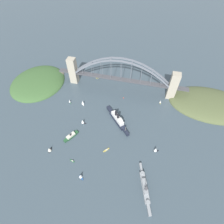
{
  "coord_description": "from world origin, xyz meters",
  "views": [
    {
      "loc": [
        -52.63,
        293.29,
        264.87
      ],
      "look_at": [
        0.0,
        78.7,
        8.0
      ],
      "focal_mm": 27.91,
      "sensor_mm": 36.0,
      "label": 1
    }
  ],
  "objects_px": {
    "harbor_ferry_steamer": "(71,136)",
    "small_boat_2": "(106,150)",
    "harbor_arch_bridge": "(121,78)",
    "small_boat_0": "(70,101)",
    "small_boat_3": "(72,161)",
    "small_boat_5": "(83,121)",
    "small_boat_7": "(49,149)",
    "channel_marker_buoy": "(124,98)",
    "naval_cruiser": "(145,187)",
    "small_boat_6": "(160,102)",
    "small_boat_1": "(83,102)",
    "small_boat_8": "(81,176)",
    "seaplane_taxiing_near_bridge": "(97,78)",
    "ocean_liner": "(117,119)",
    "small_boat_4": "(156,150)"
  },
  "relations": [
    {
      "from": "harbor_ferry_steamer",
      "to": "small_boat_8",
      "type": "relative_size",
      "value": 3.1
    },
    {
      "from": "harbor_ferry_steamer",
      "to": "small_boat_6",
      "type": "relative_size",
      "value": 3.98
    },
    {
      "from": "harbor_arch_bridge",
      "to": "small_boat_8",
      "type": "xyz_separation_m",
      "value": [
        16.4,
        210.23,
        -27.69
      ]
    },
    {
      "from": "seaplane_taxiing_near_bridge",
      "to": "small_boat_3",
      "type": "height_order",
      "value": "seaplane_taxiing_near_bridge"
    },
    {
      "from": "harbor_ferry_steamer",
      "to": "small_boat_0",
      "type": "xyz_separation_m",
      "value": [
        35.44,
        -78.63,
        1.6
      ]
    },
    {
      "from": "harbor_ferry_steamer",
      "to": "small_boat_2",
      "type": "distance_m",
      "value": 68.97
    },
    {
      "from": "small_boat_1",
      "to": "small_boat_0",
      "type": "bearing_deg",
      "value": 4.34
    },
    {
      "from": "small_boat_8",
      "to": "channel_marker_buoy",
      "type": "relative_size",
      "value": 3.39
    },
    {
      "from": "small_boat_0",
      "to": "channel_marker_buoy",
      "type": "distance_m",
      "value": 114.38
    },
    {
      "from": "small_boat_3",
      "to": "small_boat_4",
      "type": "height_order",
      "value": "small_boat_4"
    },
    {
      "from": "harbor_arch_bridge",
      "to": "small_boat_7",
      "type": "distance_m",
      "value": 200.65
    },
    {
      "from": "small_boat_5",
      "to": "channel_marker_buoy",
      "type": "bearing_deg",
      "value": -126.08
    },
    {
      "from": "small_boat_2",
      "to": "small_boat_3",
      "type": "distance_m",
      "value": 58.06
    },
    {
      "from": "small_boat_1",
      "to": "small_boat_5",
      "type": "relative_size",
      "value": 0.98
    },
    {
      "from": "ocean_liner",
      "to": "small_boat_7",
      "type": "height_order",
      "value": "ocean_liner"
    },
    {
      "from": "harbor_arch_bridge",
      "to": "small_boat_0",
      "type": "bearing_deg",
      "value": 35.64
    },
    {
      "from": "ocean_liner",
      "to": "small_boat_2",
      "type": "bearing_deg",
      "value": 86.22
    },
    {
      "from": "ocean_liner",
      "to": "small_boat_4",
      "type": "bearing_deg",
      "value": 148.19
    },
    {
      "from": "harbor_ferry_steamer",
      "to": "channel_marker_buoy",
      "type": "distance_m",
      "value": 138.65
    },
    {
      "from": "small_boat_7",
      "to": "small_boat_2",
      "type": "bearing_deg",
      "value": -165.55
    },
    {
      "from": "harbor_ferry_steamer",
      "to": "naval_cruiser",
      "type": "bearing_deg",
      "value": 157.5
    },
    {
      "from": "naval_cruiser",
      "to": "ocean_liner",
      "type": "bearing_deg",
      "value": -59.49
    },
    {
      "from": "harbor_arch_bridge",
      "to": "small_boat_3",
      "type": "height_order",
      "value": "harbor_arch_bridge"
    },
    {
      "from": "small_boat_4",
      "to": "small_boat_8",
      "type": "height_order",
      "value": "small_boat_4"
    },
    {
      "from": "small_boat_1",
      "to": "harbor_arch_bridge",
      "type": "bearing_deg",
      "value": -135.18
    },
    {
      "from": "small_boat_6",
      "to": "small_boat_7",
      "type": "relative_size",
      "value": 0.67
    },
    {
      "from": "small_boat_2",
      "to": "naval_cruiser",
      "type": "bearing_deg",
      "value": 146.53
    },
    {
      "from": "small_boat_6",
      "to": "small_boat_5",
      "type": "bearing_deg",
      "value": 32.62
    },
    {
      "from": "small_boat_4",
      "to": "small_boat_7",
      "type": "relative_size",
      "value": 0.97
    },
    {
      "from": "harbor_arch_bridge",
      "to": "harbor_ferry_steamer",
      "type": "bearing_deg",
      "value": 68.11
    },
    {
      "from": "harbor_arch_bridge",
      "to": "small_boat_0",
      "type": "distance_m",
      "value": 119.12
    },
    {
      "from": "harbor_arch_bridge",
      "to": "harbor_ferry_steamer",
      "type": "distance_m",
      "value": 160.19
    },
    {
      "from": "small_boat_2",
      "to": "small_boat_4",
      "type": "distance_m",
      "value": 82.47
    },
    {
      "from": "small_boat_7",
      "to": "channel_marker_buoy",
      "type": "height_order",
      "value": "small_boat_7"
    },
    {
      "from": "small_boat_0",
      "to": "small_boat_5",
      "type": "bearing_deg",
      "value": 135.31
    },
    {
      "from": "small_boat_3",
      "to": "small_boat_5",
      "type": "bearing_deg",
      "value": -82.72
    },
    {
      "from": "harbor_arch_bridge",
      "to": "small_boat_5",
      "type": "bearing_deg",
      "value": 66.48
    },
    {
      "from": "naval_cruiser",
      "to": "small_boat_3",
      "type": "height_order",
      "value": "naval_cruiser"
    },
    {
      "from": "small_boat_7",
      "to": "channel_marker_buoy",
      "type": "xyz_separation_m",
      "value": [
        -95.62,
        -153.32,
        -3.27
      ]
    },
    {
      "from": "naval_cruiser",
      "to": "harbor_arch_bridge",
      "type": "bearing_deg",
      "value": -68.66
    },
    {
      "from": "small_boat_8",
      "to": "channel_marker_buoy",
      "type": "bearing_deg",
      "value": -99.13
    },
    {
      "from": "small_boat_4",
      "to": "small_boat_6",
      "type": "bearing_deg",
      "value": -90.34
    },
    {
      "from": "small_boat_2",
      "to": "small_boat_8",
      "type": "xyz_separation_m",
      "value": [
        25.79,
        53.21,
        3.44
      ]
    },
    {
      "from": "naval_cruiser",
      "to": "small_boat_5",
      "type": "xyz_separation_m",
      "value": [
        128.27,
        -91.06,
        1.62
      ]
    },
    {
      "from": "naval_cruiser",
      "to": "small_boat_0",
      "type": "distance_m",
      "value": 220.39
    },
    {
      "from": "small_boat_5",
      "to": "channel_marker_buoy",
      "type": "xyz_separation_m",
      "value": [
        -61.82,
        -84.84,
        -3.84
      ]
    },
    {
      "from": "seaplane_taxiing_near_bridge",
      "to": "small_boat_1",
      "type": "xyz_separation_m",
      "value": [
        4.69,
        87.91,
        2.67
      ]
    },
    {
      "from": "small_boat_5",
      "to": "small_boat_6",
      "type": "distance_m",
      "value": 165.39
    },
    {
      "from": "seaplane_taxiing_near_bridge",
      "to": "small_boat_5",
      "type": "xyz_separation_m",
      "value": [
        -12.19,
        134.85,
        2.67
      ]
    },
    {
      "from": "ocean_liner",
      "to": "small_boat_8",
      "type": "relative_size",
      "value": 6.58
    }
  ]
}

